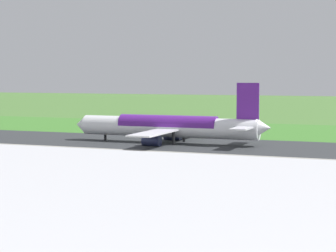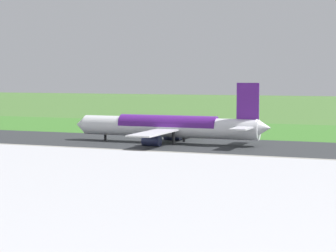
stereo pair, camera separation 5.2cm
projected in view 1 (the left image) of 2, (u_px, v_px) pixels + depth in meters
The scene contains 8 objects.
ground_plane at pixel (135, 142), 162.06m from camera, with size 800.00×800.00×0.00m, color #477233.
runway_asphalt at pixel (135, 142), 162.05m from camera, with size 600.00×32.85×0.06m, color #2D3033.
grass_verge_foreground at pixel (179, 131), 193.98m from camera, with size 600.00×80.00×0.04m, color #3C782B.
airliner_main at pixel (169, 127), 158.15m from camera, with size 53.96×44.01×15.88m.
airliner_parked_near at pixel (272, 179), 79.39m from camera, with size 50.33×41.24×14.68m.
service_truck_fuel at pixel (136, 164), 111.27m from camera, with size 6.12×4.96×2.65m.
no_stopping_sign at pixel (121, 125), 196.95m from camera, with size 0.60×0.10×2.85m.
traffic_cone_orange at pixel (122, 127), 205.14m from camera, with size 0.40×0.40×0.55m, color orange.
Camera 1 is at (-66.29, 147.18, 17.42)m, focal length 65.16 mm.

